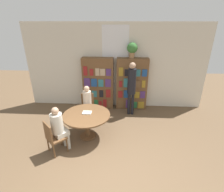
{
  "coord_description": "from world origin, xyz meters",
  "views": [
    {
      "loc": [
        0.25,
        -2.68,
        3.07
      ],
      "look_at": [
        -0.02,
        1.87,
        1.05
      ],
      "focal_mm": 28.0,
      "sensor_mm": 36.0,
      "label": 1
    }
  ],
  "objects": [
    {
      "name": "ground_plane",
      "position": [
        0.0,
        0.0,
        0.0
      ],
      "size": [
        16.0,
        16.0,
        0.0
      ],
      "primitive_type": "plane",
      "color": "brown"
    },
    {
      "name": "seated_reader_right",
      "position": [
        -1.24,
        0.79,
        0.7
      ],
      "size": [
        0.43,
        0.43,
        1.22
      ],
      "rotation": [
        0.0,
        0.0,
        -0.78
      ],
      "color": "beige",
      "rests_on": "ground_plane"
    },
    {
      "name": "open_book_on_table",
      "position": [
        -0.68,
        1.42,
        0.74
      ],
      "size": [
        0.24,
        0.18,
        0.03
      ],
      "color": "silver",
      "rests_on": "reading_table"
    },
    {
      "name": "bookshelf_left",
      "position": [
        -0.6,
        3.23,
        0.93
      ],
      "size": [
        1.09,
        0.34,
        1.86
      ],
      "color": "brown",
      "rests_on": "ground_plane"
    },
    {
      "name": "librarian_standing",
      "position": [
        0.57,
        2.73,
        1.11
      ],
      "size": [
        0.27,
        0.54,
        1.83
      ],
      "color": "black",
      "rests_on": "ground_plane"
    },
    {
      "name": "flower_vase",
      "position": [
        0.56,
        3.24,
        2.17
      ],
      "size": [
        0.35,
        0.35,
        0.51
      ],
      "color": "#997047",
      "rests_on": "bookshelf_right"
    },
    {
      "name": "chair_left_side",
      "position": [
        -0.84,
        2.32,
        0.48
      ],
      "size": [
        0.46,
        0.46,
        0.88
      ],
      "rotation": [
        0.0,
        0.0,
        -2.98
      ],
      "color": "brown",
      "rests_on": "ground_plane"
    },
    {
      "name": "wall_back",
      "position": [
        0.0,
        3.43,
        1.51
      ],
      "size": [
        6.4,
        0.07,
        3.0
      ],
      "color": "beige",
      "rests_on": "ground_plane"
    },
    {
      "name": "reading_table",
      "position": [
        -0.68,
        1.35,
        0.61
      ],
      "size": [
        1.28,
        1.28,
        0.72
      ],
      "color": "brown",
      "rests_on": "ground_plane"
    },
    {
      "name": "seated_reader_left",
      "position": [
        -0.81,
        2.14,
        0.69
      ],
      "size": [
        0.31,
        0.39,
        1.22
      ],
      "rotation": [
        0.0,
        0.0,
        -2.98
      ],
      "color": "beige",
      "rests_on": "ground_plane"
    },
    {
      "name": "bookshelf_right",
      "position": [
        0.6,
        3.23,
        0.93
      ],
      "size": [
        1.09,
        0.34,
        1.86
      ],
      "color": "brown",
      "rests_on": "ground_plane"
    },
    {
      "name": "chair_near_camera",
      "position": [
        -1.37,
        0.66,
        0.48
      ],
      "size": [
        0.57,
        0.57,
        0.88
      ],
      "rotation": [
        0.0,
        0.0,
        -0.78
      ],
      "color": "brown",
      "rests_on": "ground_plane"
    }
  ]
}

